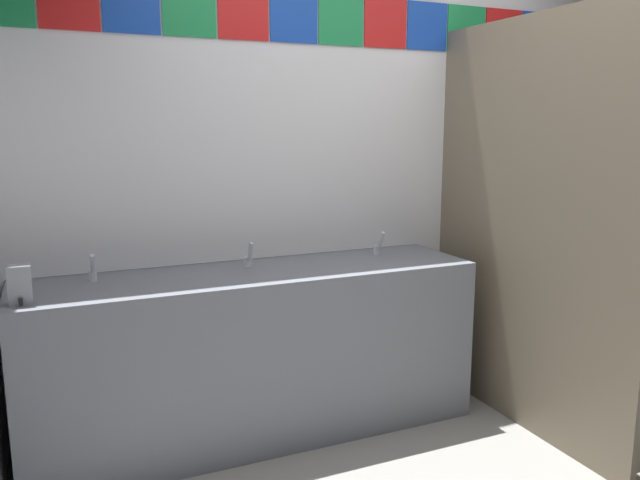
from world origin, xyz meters
name	(u,v)px	position (x,y,z in m)	size (l,w,h in m)	color
wall_back	(358,163)	(0.00, 1.46, 1.36)	(3.83, 0.09, 2.70)	silver
vanity_counter	(256,351)	(-0.74, 1.13, 0.44)	(2.24, 0.58, 0.86)	slate
faucet_left	(93,271)	(-1.49, 1.22, 0.91)	(0.04, 0.10, 0.14)	silver
faucet_center	(249,257)	(-0.74, 1.22, 0.91)	(0.04, 0.10, 0.14)	silver
faucet_right	(378,246)	(0.01, 1.22, 0.91)	(0.04, 0.10, 0.14)	silver
soap_dispenser	(20,285)	(-1.78, 0.96, 0.94)	(0.09, 0.09, 0.16)	gray
stall_divider	(591,234)	(0.73, 0.43, 1.05)	(0.92, 1.47, 2.10)	#726651
toilet	(571,335)	(1.22, 0.97, 0.30)	(0.39, 0.49, 0.74)	white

